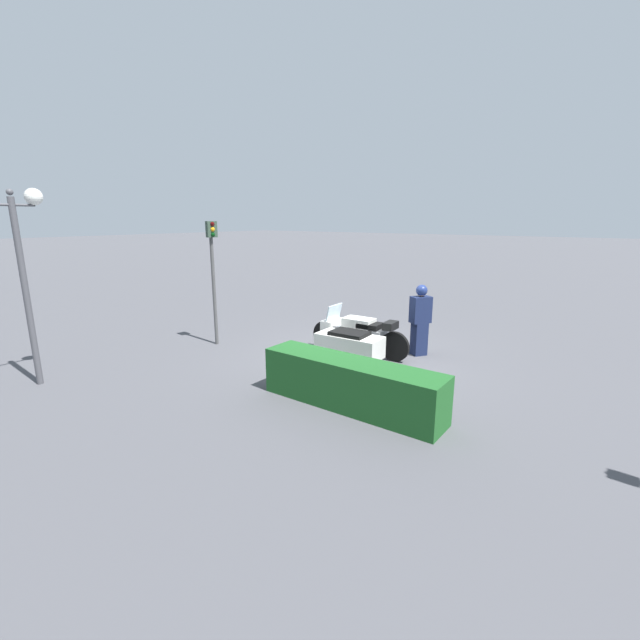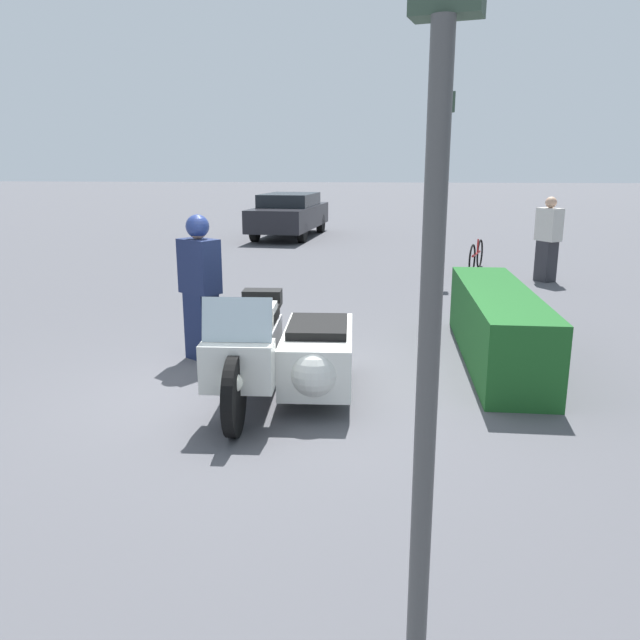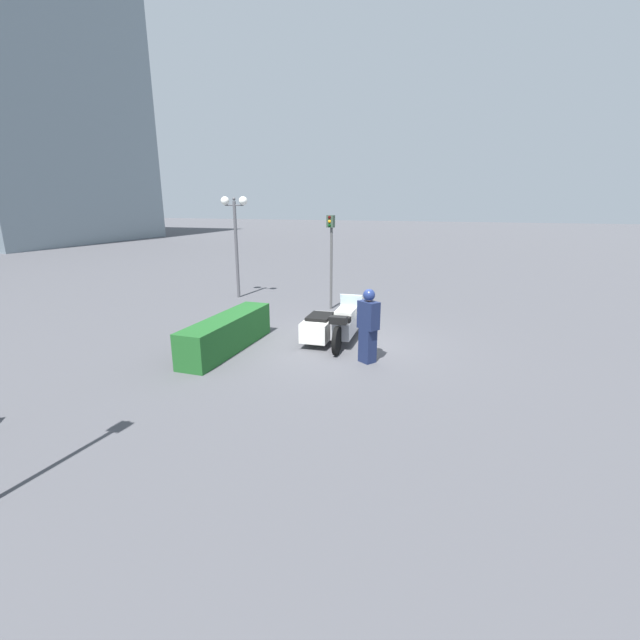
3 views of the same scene
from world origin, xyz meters
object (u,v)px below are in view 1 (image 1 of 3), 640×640
object	(u,v)px
traffic_light_near	(213,265)
police_motorcycle	(350,338)
hedge_bush_curbside	(351,384)
twin_lamp_post	(17,240)
officer_rider	(420,318)

from	to	relation	value
traffic_light_near	police_motorcycle	bearing A→B (deg)	33.17
hedge_bush_curbside	twin_lamp_post	bearing A→B (deg)	26.71
police_motorcycle	traffic_light_near	bearing A→B (deg)	15.39
officer_rider	traffic_light_near	bearing A→B (deg)	60.60
police_motorcycle	officer_rider	distance (m)	1.78
hedge_bush_curbside	traffic_light_near	distance (m)	5.40
police_motorcycle	traffic_light_near	world-z (taller)	traffic_light_near
police_motorcycle	twin_lamp_post	world-z (taller)	twin_lamp_post
police_motorcycle	traffic_light_near	xyz separation A→B (m)	(3.49, 1.15, 1.65)
twin_lamp_post	traffic_light_near	world-z (taller)	twin_lamp_post
officer_rider	twin_lamp_post	xyz separation A→B (m)	(5.39, 6.42, 1.97)
hedge_bush_curbside	twin_lamp_post	distance (m)	6.82
police_motorcycle	twin_lamp_post	distance (m)	7.08
police_motorcycle	twin_lamp_post	bearing A→B (deg)	48.26
twin_lamp_post	traffic_light_near	bearing A→B (deg)	-99.71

